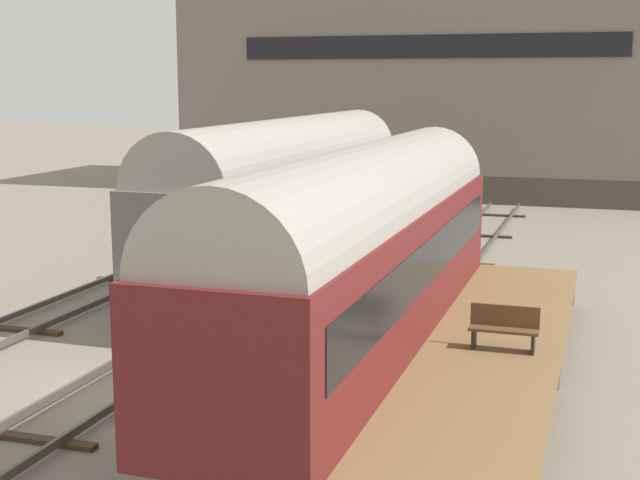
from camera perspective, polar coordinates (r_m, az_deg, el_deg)
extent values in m
plane|color=slate|center=(19.62, -12.77, -9.21)|extent=(200.00, 200.00, 0.00)
cube|color=#3D2D1E|center=(24.54, -18.79, -5.45)|extent=(2.60, 0.24, 0.10)
cube|color=#3D2D1E|center=(29.40, -11.82, -2.58)|extent=(2.60, 0.24, 0.10)
cube|color=#3D2D1E|center=(34.62, -6.92, -0.52)|extent=(2.60, 0.24, 0.10)
cube|color=#3D2D1E|center=(40.05, -3.32, 1.00)|extent=(2.60, 0.24, 0.10)
cube|color=#3D2D1E|center=(45.63, -0.59, 2.14)|extent=(2.60, 0.24, 0.10)
cube|color=#4C4742|center=(19.93, -14.59, -8.44)|extent=(0.08, 60.00, 0.16)
cube|color=#4C4742|center=(19.22, -10.93, -8.99)|extent=(0.08, 60.00, 0.16)
cube|color=#3D2D1E|center=(17.27, -17.95, -12.02)|extent=(2.60, 0.24, 0.10)
cube|color=#3D2D1E|center=(22.10, -8.80, -6.73)|extent=(2.60, 0.24, 0.10)
cube|color=#3D2D1E|center=(27.39, -3.16, -3.31)|extent=(2.60, 0.24, 0.10)
cube|color=#3D2D1E|center=(32.93, 0.59, -0.99)|extent=(2.60, 0.24, 0.10)
cube|color=#3D2D1E|center=(38.61, 3.25, 0.65)|extent=(2.60, 0.24, 0.10)
cube|color=#3D2D1E|center=(44.37, 5.22, 1.87)|extent=(2.60, 0.24, 0.10)
cube|color=#4C4742|center=(17.93, -1.47, -10.23)|extent=(0.08, 60.00, 0.16)
cube|color=#4C4742|center=(17.53, 3.03, -10.72)|extent=(0.08, 60.00, 0.16)
cube|color=#3D2D1E|center=(15.15, -2.72, -14.74)|extent=(2.60, 0.24, 0.10)
cube|color=#3D2D1E|center=(20.48, 3.26, -7.99)|extent=(2.60, 0.24, 0.10)
cube|color=#3D2D1E|center=(26.11, 6.62, -4.04)|extent=(2.60, 0.24, 0.10)
cube|color=#3D2D1E|center=(31.87, 8.76, -1.49)|extent=(2.60, 0.24, 0.10)
cube|color=#3D2D1E|center=(37.71, 10.23, 0.27)|extent=(2.60, 0.24, 0.10)
cube|color=#3D2D1E|center=(43.59, 11.31, 1.56)|extent=(2.60, 0.24, 0.10)
cube|color=black|center=(33.97, 1.19, 0.12)|extent=(1.80, 2.40, 1.00)
cube|color=black|center=(24.01, -6.32, -4.18)|extent=(1.80, 2.40, 1.00)
cube|color=slate|center=(28.58, -1.93, 2.13)|extent=(2.98, 16.69, 2.86)
cube|color=black|center=(28.53, -1.94, 2.81)|extent=(3.02, 15.36, 1.03)
cylinder|color=gray|center=(28.41, -1.95, 4.99)|extent=(2.83, 16.36, 2.83)
cube|color=black|center=(24.63, 5.98, -3.81)|extent=(1.80, 2.40, 1.00)
cube|color=black|center=(15.14, -2.45, -12.88)|extent=(1.80, 2.40, 1.00)
cube|color=#5B1919|center=(19.30, 2.86, -1.99)|extent=(2.87, 15.92, 2.73)
cube|color=black|center=(19.24, 2.87, -1.04)|extent=(2.91, 14.65, 0.98)
cylinder|color=gray|center=(19.06, 2.90, 2.03)|extent=(2.72, 15.61, 2.72)
cube|color=brown|center=(19.50, 11.06, -6.33)|extent=(2.92, 15.45, 0.10)
cylinder|color=brown|center=(27.06, 10.25, -2.75)|extent=(0.20, 0.20, 0.90)
cylinder|color=brown|center=(26.86, 15.79, -3.08)|extent=(0.20, 0.20, 0.90)
cylinder|color=brown|center=(19.83, 7.23, -7.45)|extent=(0.20, 0.20, 0.90)
cylinder|color=brown|center=(19.55, 14.86, -7.98)|extent=(0.20, 0.20, 0.90)
cube|color=brown|center=(18.56, 11.67, -5.66)|extent=(1.40, 0.40, 0.06)
cube|color=brown|center=(18.66, 11.76, -4.77)|extent=(1.40, 0.06, 0.45)
cube|color=black|center=(18.69, 9.83, -6.22)|extent=(0.06, 0.40, 0.40)
cube|color=black|center=(18.58, 13.48, -6.46)|extent=(0.06, 0.40, 0.40)
cube|color=#46403A|center=(54.41, 8.02, 4.08)|extent=(28.94, 12.88, 1.49)
cube|color=slate|center=(54.14, 8.22, 11.92)|extent=(28.94, 12.88, 13.37)
cube|color=black|center=(47.76, 6.86, 12.20)|extent=(20.26, 0.10, 1.20)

